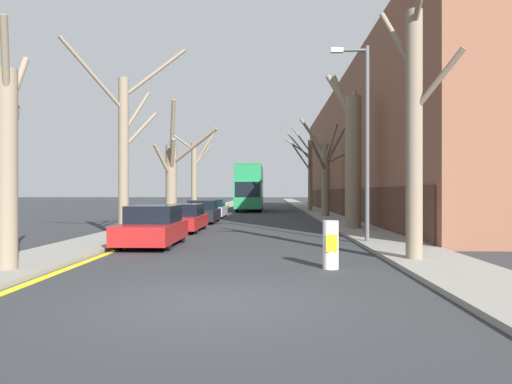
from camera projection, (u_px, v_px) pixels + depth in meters
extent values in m
plane|color=#2B2D30|center=(211.00, 303.00, 7.86)|extent=(300.00, 300.00, 0.00)
cube|color=gray|center=(220.00, 206.00, 58.00)|extent=(2.33, 120.00, 0.12)
cube|color=gray|center=(304.00, 206.00, 57.67)|extent=(2.33, 120.00, 0.12)
cube|color=brown|center=(394.00, 151.00, 38.70)|extent=(10.00, 48.43, 10.72)
cube|color=#492D21|center=(335.00, 202.00, 38.86)|extent=(0.12, 47.46, 2.14)
cube|color=yellow|center=(230.00, 207.00, 57.96)|extent=(0.24, 120.00, 0.01)
cylinder|color=#7A6B56|center=(7.00, 171.00, 10.60)|extent=(0.47, 0.47, 4.78)
cylinder|color=#7A6B56|center=(17.00, 85.00, 11.15)|extent=(0.33, 1.25, 1.65)
cylinder|color=#7A6B56|center=(12.00, 132.00, 11.15)|extent=(0.57, 1.27, 1.52)
cylinder|color=#7A6B56|center=(5.00, 60.00, 10.22)|extent=(0.57, 0.94, 1.82)
cylinder|color=#7A6B56|center=(124.00, 158.00, 19.00)|extent=(0.42, 0.42, 6.67)
cylinder|color=#7A6B56|center=(136.00, 112.00, 19.59)|extent=(0.91, 1.39, 2.01)
cylinder|color=#7A6B56|center=(140.00, 130.00, 20.21)|extent=(0.88, 2.58, 1.96)
cylinder|color=#7A6B56|center=(155.00, 73.00, 19.43)|extent=(2.54, 1.12, 2.33)
cylinder|color=#7A6B56|center=(93.00, 75.00, 18.07)|extent=(2.00, 2.08, 2.59)
cylinder|color=#7A6B56|center=(171.00, 184.00, 28.10)|extent=(0.69, 0.69, 4.80)
cylinder|color=#7A6B56|center=(163.00, 161.00, 27.51)|extent=(1.04, 1.48, 2.06)
cylinder|color=#7A6B56|center=(172.00, 129.00, 27.30)|extent=(0.79, 1.85, 3.32)
cylinder|color=#7A6B56|center=(193.00, 146.00, 27.58)|extent=(3.10, 1.21, 2.26)
cylinder|color=#7A6B56|center=(171.00, 157.00, 29.28)|extent=(0.76, 2.52, 1.73)
cylinder|color=#7A6B56|center=(172.00, 156.00, 27.48)|extent=(0.70, 1.49, 2.10)
cylinder|color=#7A6B56|center=(194.00, 179.00, 36.46)|extent=(0.47, 0.47, 5.84)
cylinder|color=#7A6B56|center=(203.00, 156.00, 36.53)|extent=(1.50, 0.37, 1.76)
cylinder|color=#7A6B56|center=(202.00, 154.00, 37.03)|extent=(1.26, 1.38, 1.89)
cylinder|color=#7A6B56|center=(184.00, 143.00, 36.72)|extent=(1.85, 0.66, 1.34)
cylinder|color=#7A6B56|center=(204.00, 149.00, 36.85)|extent=(1.72, 1.04, 2.87)
cylinder|color=#7A6B56|center=(414.00, 137.00, 12.28)|extent=(0.44, 0.44, 6.80)
cylinder|color=#7A6B56|center=(397.00, 41.00, 12.84)|extent=(0.78, 1.30, 2.01)
cylinder|color=#7A6B56|center=(438.00, 81.00, 11.76)|extent=(1.09, 1.18, 1.49)
cylinder|color=#7A6B56|center=(353.00, 163.00, 22.72)|extent=(0.79, 0.79, 6.68)
cylinder|color=#7A6B56|center=(343.00, 99.00, 23.73)|extent=(1.02, 2.30, 2.92)
cylinder|color=#7A6B56|center=(340.00, 97.00, 23.83)|extent=(1.29, 2.50, 2.82)
cylinder|color=#7A6B56|center=(354.00, 108.00, 23.15)|extent=(0.56, 1.18, 1.90)
cylinder|color=#7A6B56|center=(325.00, 181.00, 33.88)|extent=(0.60, 0.60, 5.47)
cylinder|color=#7A6B56|center=(313.00, 137.00, 33.84)|extent=(2.03, 0.36, 2.80)
cylinder|color=#7A6B56|center=(331.00, 144.00, 33.18)|extent=(0.92, 1.62, 2.76)
cylinder|color=#7A6B56|center=(318.00, 156.00, 32.83)|extent=(1.51, 2.36, 2.27)
cylinder|color=#7A6B56|center=(344.00, 154.00, 33.50)|extent=(2.74, 0.90, 1.75)
cylinder|color=#7A6B56|center=(337.00, 143.00, 33.27)|extent=(1.76, 1.44, 3.22)
cylinder|color=#7A6B56|center=(310.00, 177.00, 43.95)|extent=(0.41, 0.41, 6.62)
cylinder|color=#7A6B56|center=(310.00, 155.00, 42.57)|extent=(0.53, 2.88, 2.49)
cylinder|color=#7A6B56|center=(301.00, 140.00, 43.76)|extent=(1.90, 0.60, 2.41)
cylinder|color=#7A6B56|center=(302.00, 158.00, 43.16)|extent=(1.95, 1.80, 2.42)
cylinder|color=#7A6B56|center=(299.00, 146.00, 44.22)|extent=(2.31, 0.65, 2.77)
cylinder|color=#7A6B56|center=(298.00, 148.00, 43.70)|extent=(2.50, 0.73, 1.71)
cube|color=#1E7F47|center=(250.00, 195.00, 45.86)|extent=(2.51, 10.23, 2.54)
cube|color=#1E7F47|center=(250.00, 175.00, 45.85)|extent=(2.46, 10.02, 1.45)
cube|color=#1A6C3C|center=(250.00, 167.00, 45.85)|extent=(2.46, 10.02, 0.12)
cube|color=black|center=(250.00, 190.00, 45.86)|extent=(2.54, 9.00, 1.32)
cube|color=black|center=(250.00, 174.00, 45.85)|extent=(2.54, 9.00, 1.10)
cube|color=black|center=(247.00, 190.00, 40.76)|extent=(2.26, 0.06, 1.39)
cylinder|color=black|center=(237.00, 207.00, 42.82)|extent=(0.30, 1.05, 1.05)
cylinder|color=black|center=(260.00, 207.00, 42.76)|extent=(0.30, 1.05, 1.05)
cylinder|color=black|center=(241.00, 205.00, 48.75)|extent=(0.30, 1.05, 1.05)
cylinder|color=black|center=(261.00, 205.00, 48.69)|extent=(0.30, 1.05, 1.05)
cube|color=maroon|center=(152.00, 232.00, 16.06)|extent=(1.83, 3.95, 0.63)
cube|color=black|center=(154.00, 214.00, 16.30)|extent=(1.61, 2.06, 0.61)
cylinder|color=black|center=(118.00, 240.00, 14.90)|extent=(0.20, 0.65, 0.65)
cylinder|color=black|center=(167.00, 240.00, 14.85)|extent=(0.20, 0.65, 0.65)
cylinder|color=black|center=(139.00, 234.00, 17.27)|extent=(0.20, 0.65, 0.65)
cylinder|color=black|center=(181.00, 234.00, 17.22)|extent=(0.20, 0.65, 0.65)
cube|color=maroon|center=(184.00, 222.00, 22.09)|extent=(1.72, 4.49, 0.56)
cube|color=black|center=(185.00, 210.00, 22.36)|extent=(1.52, 2.33, 0.58)
cylinder|color=black|center=(162.00, 227.00, 20.77)|extent=(0.20, 0.62, 0.62)
cylinder|color=black|center=(195.00, 227.00, 20.72)|extent=(0.20, 0.62, 0.62)
cylinder|color=black|center=(175.00, 223.00, 23.46)|extent=(0.20, 0.62, 0.62)
cylinder|color=black|center=(204.00, 223.00, 23.41)|extent=(0.20, 0.62, 0.62)
cube|color=black|center=(202.00, 215.00, 28.01)|extent=(1.83, 4.20, 0.64)
cube|color=black|center=(203.00, 205.00, 28.26)|extent=(1.61, 2.18, 0.57)
cylinder|color=black|center=(186.00, 219.00, 26.78)|extent=(0.20, 0.64, 0.64)
cylinder|color=black|center=(213.00, 219.00, 26.73)|extent=(0.20, 0.64, 0.64)
cylinder|color=black|center=(193.00, 216.00, 29.29)|extent=(0.20, 0.64, 0.64)
cylinder|color=black|center=(218.00, 217.00, 29.24)|extent=(0.20, 0.64, 0.64)
cube|color=#9EA3AD|center=(213.00, 211.00, 33.39)|extent=(1.71, 4.06, 0.63)
cube|color=black|center=(214.00, 203.00, 33.63)|extent=(1.50, 2.11, 0.56)
cylinder|color=black|center=(201.00, 214.00, 32.20)|extent=(0.20, 0.63, 0.63)
cylinder|color=black|center=(222.00, 214.00, 32.15)|extent=(0.20, 0.63, 0.63)
cylinder|color=black|center=(206.00, 213.00, 34.63)|extent=(0.20, 0.63, 0.63)
cylinder|color=black|center=(225.00, 213.00, 34.59)|extent=(0.20, 0.63, 0.63)
cylinder|color=#4C4F54|center=(367.00, 145.00, 16.64)|extent=(0.16, 0.16, 7.24)
cylinder|color=#4C4F54|center=(352.00, 50.00, 16.65)|extent=(1.10, 0.11, 0.11)
cube|color=beige|center=(337.00, 50.00, 16.67)|extent=(0.44, 0.20, 0.16)
cylinder|color=white|center=(331.00, 245.00, 11.32)|extent=(0.39, 0.39, 1.20)
cube|color=yellow|center=(332.00, 243.00, 11.12)|extent=(0.27, 0.01, 0.43)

